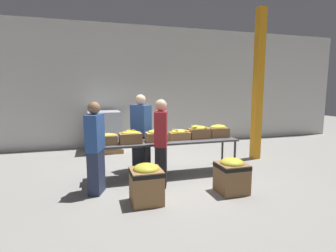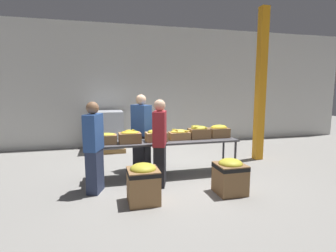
# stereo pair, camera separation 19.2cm
# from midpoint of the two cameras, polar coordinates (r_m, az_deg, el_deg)

# --- Properties ---
(ground_plane) EXTENTS (30.00, 30.00, 0.00)m
(ground_plane) POSITION_cam_midpoint_polar(r_m,az_deg,el_deg) (5.92, 0.79, -10.70)
(ground_plane) COLOR gray
(wall_back) EXTENTS (16.00, 0.08, 4.00)m
(wall_back) POSITION_cam_midpoint_polar(r_m,az_deg,el_deg) (9.01, -5.05, 8.59)
(wall_back) COLOR silver
(wall_back) RESTS_ON ground_plane
(sorting_table) EXTENTS (3.11, 0.70, 0.79)m
(sorting_table) POSITION_cam_midpoint_polar(r_m,az_deg,el_deg) (5.73, 0.80, -3.67)
(sorting_table) COLOR #4C4C51
(sorting_table) RESTS_ON ground_plane
(banana_box_0) EXTENTS (0.46, 0.32, 0.25)m
(banana_box_0) POSITION_cam_midpoint_polar(r_m,az_deg,el_deg) (5.48, -12.53, -2.63)
(banana_box_0) COLOR olive
(banana_box_0) RESTS_ON sorting_table
(banana_box_1) EXTENTS (0.45, 0.33, 0.28)m
(banana_box_1) POSITION_cam_midpoint_polar(r_m,az_deg,el_deg) (5.49, -7.31, -2.31)
(banana_box_1) COLOR olive
(banana_box_1) RESTS_ON sorting_table
(banana_box_2) EXTENTS (0.45, 0.33, 0.26)m
(banana_box_2) POSITION_cam_midpoint_polar(r_m,az_deg,el_deg) (5.63, -1.62, -2.02)
(banana_box_2) COLOR tan
(banana_box_2) RESTS_ON sorting_table
(banana_box_3) EXTENTS (0.46, 0.28, 0.25)m
(banana_box_3) POSITION_cam_midpoint_polar(r_m,az_deg,el_deg) (5.82, 3.41, -1.85)
(banana_box_3) COLOR #A37A4C
(banana_box_3) RESTS_ON sorting_table
(banana_box_4) EXTENTS (0.46, 0.34, 0.30)m
(banana_box_4) POSITION_cam_midpoint_polar(r_m,az_deg,el_deg) (5.99, 7.70, -1.31)
(banana_box_4) COLOR olive
(banana_box_4) RESTS_ON sorting_table
(banana_box_5) EXTENTS (0.45, 0.32, 0.30)m
(banana_box_5) POSITION_cam_midpoint_polar(r_m,az_deg,el_deg) (6.21, 11.88, -1.08)
(banana_box_5) COLOR olive
(banana_box_5) RESTS_ON sorting_table
(volunteer_0) EXTENTS (0.37, 0.50, 1.68)m
(volunteer_0) POSITION_cam_midpoint_polar(r_m,az_deg,el_deg) (4.95, -14.73, -4.66)
(volunteer_0) COLOR #2D3856
(volunteer_0) RESTS_ON ground_plane
(volunteer_1) EXTENTS (0.36, 0.51, 1.71)m
(volunteer_1) POSITION_cam_midpoint_polar(r_m,az_deg,el_deg) (5.12, -0.73, -3.82)
(volunteer_1) COLOR black
(volunteer_1) RESTS_ON ground_plane
(volunteer_2) EXTENTS (0.46, 0.53, 1.78)m
(volunteer_2) POSITION_cam_midpoint_polar(r_m,az_deg,el_deg) (6.12, -4.92, -1.55)
(volunteer_2) COLOR black
(volunteer_2) RESTS_ON ground_plane
(volunteer_3) EXTENTS (0.24, 0.42, 1.50)m
(volunteer_3) POSITION_cam_midpoint_polar(r_m,az_deg,el_deg) (6.34, -0.76, -2.47)
(volunteer_3) COLOR black
(volunteer_3) RESTS_ON ground_plane
(donation_bin_0) EXTENTS (0.52, 0.52, 0.68)m
(donation_bin_0) POSITION_cam_midpoint_polar(r_m,az_deg,el_deg) (4.49, -4.18, -12.02)
(donation_bin_0) COLOR olive
(donation_bin_0) RESTS_ON ground_plane
(donation_bin_1) EXTENTS (0.51, 0.51, 0.65)m
(donation_bin_1) POSITION_cam_midpoint_polar(r_m,az_deg,el_deg) (5.02, 14.45, -10.28)
(donation_bin_1) COLOR olive
(donation_bin_1) RESTS_ON ground_plane
(support_pillar) EXTENTS (0.21, 0.21, 4.00)m
(support_pillar) POSITION_cam_midpoint_polar(r_m,az_deg,el_deg) (7.47, 20.23, 8.28)
(support_pillar) COLOR orange
(support_pillar) RESTS_ON ground_plane
(pallet_stack_0) EXTENTS (1.03, 1.03, 1.23)m
(pallet_stack_0) POSITION_cam_midpoint_polar(r_m,az_deg,el_deg) (8.30, -12.42, -1.16)
(pallet_stack_0) COLOR olive
(pallet_stack_0) RESTS_ON ground_plane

